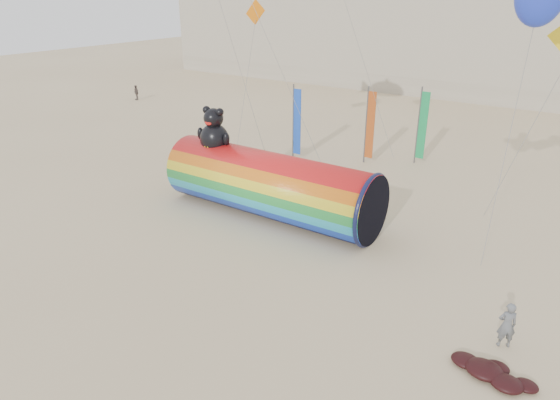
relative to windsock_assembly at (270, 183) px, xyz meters
The scene contains 5 objects.
ground 4.98m from the windsock_assembly, 64.78° to the right, with size 160.00×160.00×0.00m, color #CCB58C.
windsock_assembly is the anchor object (origin of this frame).
kite_handler 13.27m from the windsock_assembly, 18.27° to the right, with size 0.62×0.41×1.70m, color slate.
fabric_bundle 13.99m from the windsock_assembly, 25.16° to the right, with size 2.62×1.35×0.41m.
festival_banners 10.62m from the windsock_assembly, 89.77° to the left, with size 8.04×4.01×5.20m.
Camera 1 is at (12.02, -15.34, 11.13)m, focal length 32.00 mm.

